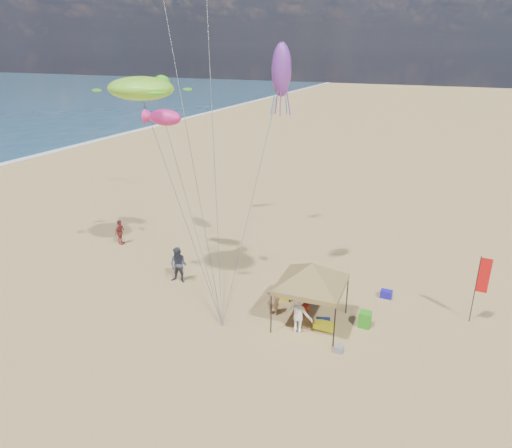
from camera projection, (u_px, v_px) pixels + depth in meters
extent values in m
plane|color=tan|center=(227.00, 335.00, 19.66)|extent=(280.00, 280.00, 0.00)
cylinder|color=black|center=(290.00, 286.00, 21.88)|extent=(0.05, 0.05, 1.79)
cylinder|color=black|center=(347.00, 296.00, 20.98)|extent=(0.05, 0.05, 1.79)
cylinder|color=black|center=(271.00, 314.00, 19.54)|extent=(0.05, 0.05, 1.79)
cylinder|color=black|center=(334.00, 327.00, 18.64)|extent=(0.05, 0.05, 1.79)
cube|color=olive|center=(311.00, 284.00, 19.90)|extent=(2.90, 2.90, 0.22)
pyramid|color=olive|center=(312.00, 263.00, 19.54)|extent=(5.43, 5.43, 0.90)
cylinder|color=black|center=(475.00, 290.00, 20.10)|extent=(0.04, 0.04, 3.19)
cube|color=red|center=(484.00, 275.00, 19.74)|extent=(0.47, 0.03, 1.60)
cube|color=#B4240E|center=(302.00, 308.00, 21.33)|extent=(0.54, 0.38, 0.38)
cube|color=#1E15AE|center=(386.00, 294.00, 22.55)|extent=(0.54, 0.38, 0.38)
cylinder|color=#0D1A3C|center=(323.00, 321.00, 20.37)|extent=(0.69, 0.54, 0.36)
cylinder|color=red|center=(307.00, 281.00, 23.86)|extent=(0.54, 0.69, 0.36)
cube|color=#2C971B|center=(365.00, 319.00, 20.19)|extent=(0.50, 0.50, 0.70)
cube|color=#FFF41C|center=(286.00, 292.00, 22.40)|extent=(0.50, 0.50, 0.70)
cube|color=gray|center=(339.00, 349.00, 18.53)|extent=(0.34, 0.30, 0.28)
cube|color=gold|center=(324.00, 326.00, 19.99)|extent=(0.90, 0.50, 0.24)
imported|color=tan|center=(273.00, 299.00, 20.93)|extent=(0.61, 0.42, 1.58)
imported|color=#343748|center=(178.00, 265.00, 23.79)|extent=(1.00, 0.82, 1.91)
imported|color=white|center=(299.00, 312.00, 19.60)|extent=(1.27, 0.79, 1.89)
imported|color=#AC4342|center=(120.00, 232.00, 28.45)|extent=(0.48, 0.95, 1.56)
ellipsoid|color=#82E02E|center=(141.00, 88.00, 20.47)|extent=(3.29, 2.72, 1.03)
ellipsoid|color=#E12486|center=(165.00, 117.00, 23.98)|extent=(2.04, 1.31, 0.84)
ellipsoid|color=purple|center=(281.00, 70.00, 21.00)|extent=(1.07, 1.07, 2.37)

